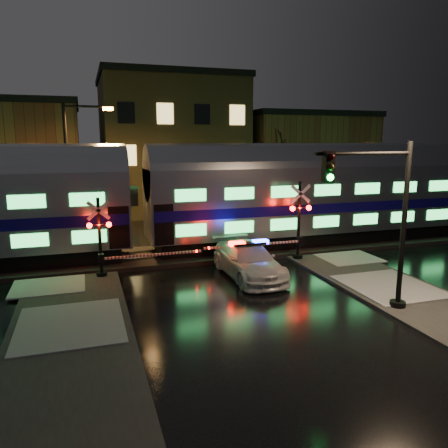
{
  "coord_description": "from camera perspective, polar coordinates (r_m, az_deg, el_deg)",
  "views": [
    {
      "loc": [
        -5.8,
        -17.91,
        6.29
      ],
      "look_at": [
        0.78,
        2.5,
        2.2
      ],
      "focal_mm": 35.0,
      "sensor_mm": 36.0,
      "label": 1
    }
  ],
  "objects": [
    {
      "name": "building_right",
      "position": [
        45.05,
        9.75,
        8.04
      ],
      "size": [
        12.0,
        10.0,
        8.5
      ],
      "primitive_type": "cube",
      "color": "brown",
      "rests_on": "ground"
    },
    {
      "name": "train",
      "position": [
        23.24,
        -11.27,
        3.41
      ],
      "size": [
        51.0,
        3.12,
        5.92
      ],
      "color": "black",
      "rests_on": "ballast"
    },
    {
      "name": "streetlight",
      "position": [
        26.96,
        -19.16,
        7.18
      ],
      "size": [
        2.82,
        0.3,
        8.44
      ],
      "color": "black",
      "rests_on": "ground"
    },
    {
      "name": "sidewalk_left",
      "position": [
        13.46,
        -19.66,
        -17.44
      ],
      "size": [
        4.0,
        20.0,
        0.12
      ],
      "primitive_type": "cube",
      "color": "#2D2D2D",
      "rests_on": "ground"
    },
    {
      "name": "building_mid",
      "position": [
        41.16,
        -7.05,
        9.96
      ],
      "size": [
        12.0,
        11.0,
        11.5
      ],
      "primitive_type": "cube",
      "color": "brown",
      "rests_on": "ground"
    },
    {
      "name": "police_car",
      "position": [
        20.5,
        3.23,
        -4.78
      ],
      "size": [
        2.28,
        5.42,
        1.73
      ],
      "rotation": [
        0.0,
        0.0,
        0.02
      ],
      "color": "silver",
      "rests_on": "ground"
    },
    {
      "name": "ballast",
      "position": [
        24.43,
        -3.55,
        -3.86
      ],
      "size": [
        90.0,
        4.2,
        0.24
      ],
      "primitive_type": "cube",
      "color": "black",
      "rests_on": "ground"
    },
    {
      "name": "crossing_signal_right",
      "position": [
        23.16,
        9.03,
        -0.65
      ],
      "size": [
        5.96,
        0.66,
        4.22
      ],
      "color": "black",
      "rests_on": "ground"
    },
    {
      "name": "sidewalk_right",
      "position": [
        18.22,
        26.7,
        -10.4
      ],
      "size": [
        4.0,
        20.0,
        0.12
      ],
      "primitive_type": "cube",
      "color": "#2D2D2D",
      "rests_on": "ground"
    },
    {
      "name": "ground",
      "position": [
        19.85,
        0.07,
        -7.68
      ],
      "size": [
        120.0,
        120.0,
        0.0
      ],
      "primitive_type": "plane",
      "color": "black",
      "rests_on": "ground"
    },
    {
      "name": "traffic_light",
      "position": [
        16.62,
        19.94,
        -0.07
      ],
      "size": [
        4.07,
        0.72,
        6.29
      ],
      "rotation": [
        0.0,
        0.0,
        -0.0
      ],
      "color": "black",
      "rests_on": "ground"
    },
    {
      "name": "crossing_signal_left",
      "position": [
        20.78,
        -14.85,
        -2.74
      ],
      "size": [
        5.34,
        0.64,
        3.78
      ],
      "color": "black",
      "rests_on": "ground"
    }
  ]
}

